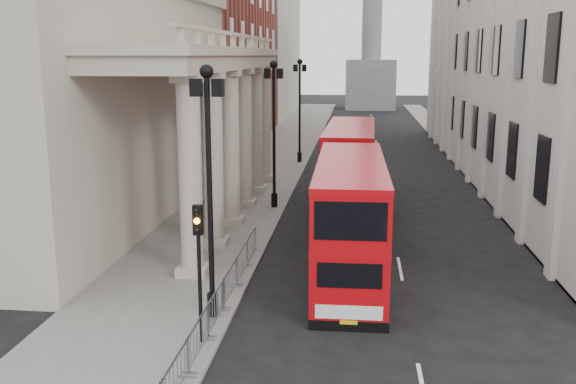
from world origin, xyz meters
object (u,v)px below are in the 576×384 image
(traffic_light, at_px, (199,248))
(bus_far, at_px, (350,165))
(pedestrian_c, at_px, (222,194))
(monument_column, at_px, (372,9))
(lamp_post_mid, at_px, (274,124))
(pedestrian_b, at_px, (208,202))
(lamp_post_south, at_px, (209,176))
(pedestrian_a, at_px, (222,199))
(bus_near, at_px, (350,217))
(lamp_post_north, at_px, (300,103))

(traffic_light, distance_m, bus_far, 19.22)
(traffic_light, bearing_deg, pedestrian_c, 99.88)
(monument_column, height_order, lamp_post_mid, monument_column)
(pedestrian_b, height_order, pedestrian_c, pedestrian_c)
(lamp_post_mid, xyz_separation_m, bus_far, (4.30, 0.73, -2.41))
(lamp_post_south, bearing_deg, traffic_light, -87.16)
(lamp_post_south, bearing_deg, pedestrian_b, 103.91)
(bus_far, distance_m, pedestrian_b, 8.51)
(pedestrian_a, bearing_deg, traffic_light, -69.53)
(monument_column, height_order, pedestrian_c, monument_column)
(pedestrian_a, bearing_deg, pedestrian_c, 111.87)
(monument_column, height_order, lamp_post_south, monument_column)
(bus_near, xyz_separation_m, pedestrian_a, (-7.12, 8.95, -1.46))
(lamp_post_mid, height_order, bus_near, lamp_post_mid)
(lamp_post_mid, height_order, pedestrian_b, lamp_post_mid)
(lamp_post_north, xyz_separation_m, pedestrian_a, (-2.63, -18.20, -3.93))
(monument_column, xyz_separation_m, bus_far, (-2.30, -71.27, -13.48))
(lamp_post_south, height_order, bus_far, lamp_post_south)
(pedestrian_a, bearing_deg, lamp_post_north, 92.47)
(lamp_post_north, bearing_deg, monument_column, 83.28)
(lamp_post_south, relative_size, lamp_post_north, 1.00)
(monument_column, bearing_deg, bus_far, -91.84)
(pedestrian_c, bearing_deg, lamp_post_mid, 43.56)
(pedestrian_b, bearing_deg, bus_far, -175.75)
(monument_column, bearing_deg, traffic_light, -94.13)
(lamp_post_north, height_order, bus_near, lamp_post_north)
(traffic_light, bearing_deg, pedestrian_b, 102.48)
(lamp_post_mid, xyz_separation_m, lamp_post_north, (0.00, 16.00, 0.00))
(monument_column, xyz_separation_m, lamp_post_mid, (-6.60, -72.00, -11.07))
(lamp_post_south, distance_m, pedestrian_c, 15.71)
(bus_near, relative_size, pedestrian_a, 6.31)
(bus_near, height_order, pedestrian_a, bus_near)
(monument_column, bearing_deg, pedestrian_a, -97.09)
(monument_column, bearing_deg, lamp_post_south, -94.29)
(lamp_post_north, relative_size, bus_near, 0.76)
(lamp_post_south, bearing_deg, monument_column, 85.71)
(monument_column, xyz_separation_m, lamp_post_south, (-6.60, -88.00, -11.07))
(lamp_post_mid, bearing_deg, traffic_light, -89.68)
(lamp_post_south, bearing_deg, bus_far, 75.57)
(lamp_post_south, xyz_separation_m, lamp_post_north, (0.00, 32.00, 0.00))
(lamp_post_north, bearing_deg, pedestrian_a, -98.21)
(lamp_post_mid, bearing_deg, monument_column, 84.76)
(monument_column, height_order, lamp_post_north, monument_column)
(lamp_post_south, xyz_separation_m, pedestrian_a, (-2.63, 13.80, -3.93))
(lamp_post_mid, height_order, pedestrian_c, lamp_post_mid)
(lamp_post_north, xyz_separation_m, traffic_light, (0.10, -34.02, -1.80))
(monument_column, bearing_deg, pedestrian_c, -97.38)
(traffic_light, height_order, bus_near, bus_near)
(lamp_post_north, height_order, traffic_light, lamp_post_north)
(pedestrian_b, bearing_deg, pedestrian_c, -123.52)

